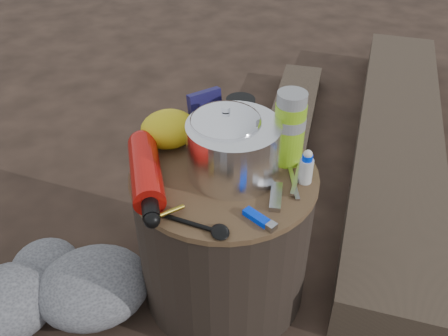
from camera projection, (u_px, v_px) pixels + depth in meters
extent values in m
plane|color=#2F221A|center=(224.00, 285.00, 1.57)|extent=(60.00, 60.00, 0.00)
cylinder|color=black|center=(224.00, 235.00, 1.43)|extent=(0.50, 0.50, 0.46)
cube|color=#3A2E24|center=(397.00, 141.00, 2.09)|extent=(1.31, 1.88, 0.17)
cube|color=#3A2E24|center=(290.00, 122.00, 2.28)|extent=(0.67, 1.03, 0.09)
cylinder|color=white|center=(233.00, 149.00, 1.25)|extent=(0.24, 0.24, 0.15)
cylinder|color=white|center=(226.00, 140.00, 1.26)|extent=(0.18, 0.18, 0.18)
cylinder|color=#85BF1A|center=(289.00, 129.00, 1.27)|extent=(0.08, 0.08, 0.21)
cylinder|color=black|center=(240.00, 118.00, 1.40)|extent=(0.08, 0.08, 0.12)
ellipsoid|color=gold|center=(169.00, 129.00, 1.36)|extent=(0.16, 0.13, 0.11)
cube|color=#171346|center=(206.00, 112.00, 1.42)|extent=(0.10, 0.05, 0.13)
cube|color=#002FF2|center=(257.00, 217.00, 1.14)|extent=(0.07, 0.09, 0.02)
cube|color=#9F9FA4|center=(276.00, 197.00, 1.20)|extent=(0.06, 0.10, 0.01)
cylinder|color=silver|center=(306.00, 168.00, 1.24)|extent=(0.04, 0.04, 0.09)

